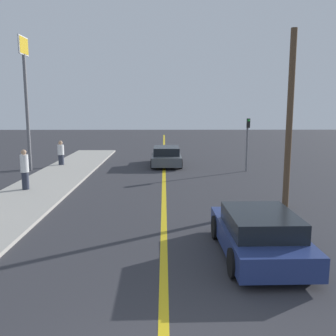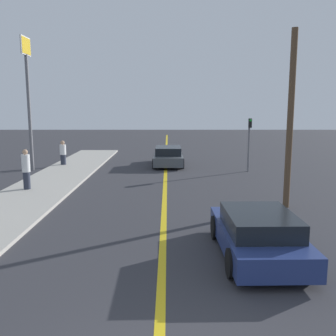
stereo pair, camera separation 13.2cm
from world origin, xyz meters
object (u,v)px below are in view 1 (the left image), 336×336
(traffic_light, at_px, (247,138))
(utility_pole, at_px, (289,121))
(pedestrian_far_standing, at_px, (61,153))
(roadside_sign, at_px, (25,80))
(car_near_right_lane, at_px, (259,234))
(car_ahead_center, at_px, (166,156))
(pedestrian_mid_group, at_px, (25,169))

(traffic_light, bearing_deg, utility_pole, -91.67)
(pedestrian_far_standing, xyz_separation_m, roadside_sign, (-1.51, -1.46, 4.56))
(car_near_right_lane, relative_size, car_ahead_center, 0.94)
(traffic_light, bearing_deg, pedestrian_mid_group, -154.50)
(car_near_right_lane, xyz_separation_m, traffic_light, (2.52, 13.02, 1.41))
(car_near_right_lane, distance_m, car_ahead_center, 15.62)
(car_ahead_center, xyz_separation_m, roadside_sign, (-8.43, -1.91, 4.85))
(car_ahead_center, height_order, traffic_light, traffic_light)
(pedestrian_far_standing, bearing_deg, car_ahead_center, 3.67)
(pedestrian_mid_group, relative_size, pedestrian_far_standing, 1.17)
(car_near_right_lane, height_order, pedestrian_mid_group, pedestrian_mid_group)
(car_ahead_center, xyz_separation_m, utility_pole, (4.62, -10.56, 2.76))
(car_near_right_lane, xyz_separation_m, car_ahead_center, (-2.33, 15.44, 0.01))
(roadside_sign, height_order, utility_pole, roadside_sign)
(utility_pole, bearing_deg, roadside_sign, 146.45)
(utility_pole, bearing_deg, car_near_right_lane, -115.07)
(utility_pole, bearing_deg, pedestrian_far_standing, 138.75)
(car_near_right_lane, distance_m, roadside_sign, 17.96)
(car_ahead_center, distance_m, utility_pole, 11.85)
(traffic_light, distance_m, roadside_sign, 13.73)
(roadside_sign, bearing_deg, pedestrian_far_standing, 44.04)
(car_ahead_center, height_order, pedestrian_far_standing, pedestrian_far_standing)
(roadside_sign, bearing_deg, pedestrian_mid_group, -72.45)
(car_ahead_center, distance_m, pedestrian_far_standing, 6.94)
(pedestrian_mid_group, bearing_deg, traffic_light, 25.50)
(car_near_right_lane, relative_size, utility_pole, 0.62)
(pedestrian_far_standing, xyz_separation_m, traffic_light, (11.77, -1.98, 1.12))
(utility_pole, bearing_deg, pedestrian_mid_group, 166.41)
(pedestrian_far_standing, bearing_deg, traffic_light, -9.53)
(car_ahead_center, bearing_deg, pedestrian_far_standing, -176.26)
(car_ahead_center, relative_size, utility_pole, 0.66)
(roadside_sign, bearing_deg, car_near_right_lane, -51.52)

